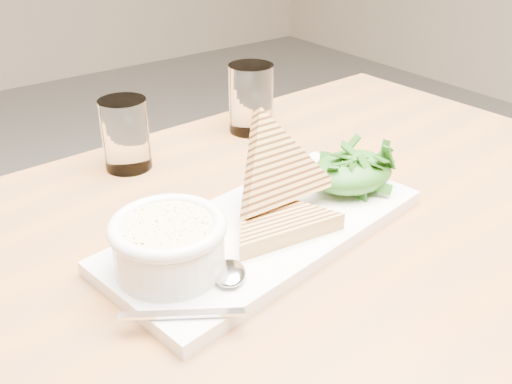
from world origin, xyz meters
TOP-DOWN VIEW (x-y plane):
  - table_top at (-0.14, -0.14)m, footprint 1.15×0.80m
  - table_leg_br at (0.37, 0.19)m, footprint 0.06×0.06m
  - platter at (-0.16, -0.12)m, footprint 0.41×0.23m
  - soup_bowl at (-0.29, -0.13)m, footprint 0.11×0.11m
  - soup at (-0.29, -0.13)m, footprint 0.09×0.09m
  - bowl_rim at (-0.29, -0.13)m, footprint 0.12×0.12m
  - sandwich_flat at (-0.16, -0.13)m, footprint 0.18×0.18m
  - sandwich_lean at (-0.13, -0.10)m, footprint 0.16×0.16m
  - salad_base at (-0.02, -0.11)m, footprint 0.12×0.09m
  - arugula_pile at (-0.02, -0.11)m, footprint 0.11×0.10m
  - spoon_bowl at (-0.25, -0.18)m, footprint 0.05×0.06m
  - spoon_handle at (-0.32, -0.20)m, footprint 0.10×0.07m
  - glass_near at (-0.21, 0.15)m, footprint 0.07×0.07m
  - glass_far at (0.02, 0.15)m, footprint 0.07×0.07m

SIDE VIEW (x-z plane):
  - table_leg_br at x=0.37m, z-range 0.00..0.71m
  - table_top at x=-0.14m, z-range 0.71..0.75m
  - platter at x=-0.16m, z-range 0.75..0.77m
  - spoon_handle at x=-0.32m, z-range 0.77..0.77m
  - spoon_bowl at x=-0.25m, z-range 0.77..0.78m
  - sandwich_flat at x=-0.16m, z-range 0.77..0.79m
  - soup_bowl at x=-0.29m, z-range 0.77..0.81m
  - salad_base at x=-0.02m, z-range 0.77..0.81m
  - arugula_pile at x=-0.02m, z-range 0.77..0.82m
  - glass_near at x=-0.21m, z-range 0.75..0.85m
  - glass_far at x=0.02m, z-range 0.75..0.86m
  - soup at x=-0.29m, z-range 0.81..0.82m
  - sandwich_lean at x=-0.13m, z-range 0.73..0.91m
  - bowl_rim at x=-0.29m, z-range 0.81..0.82m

